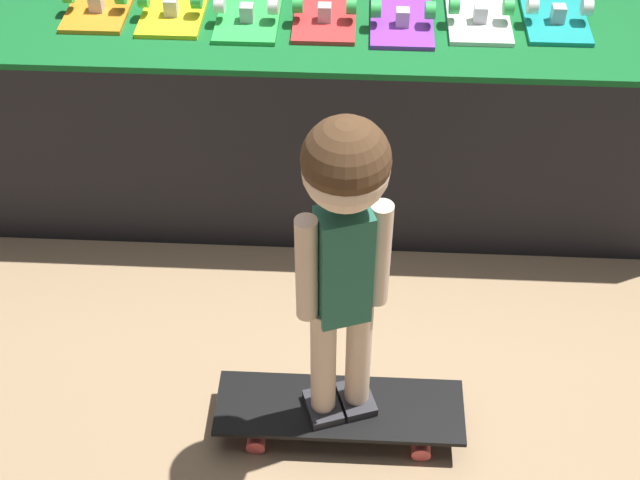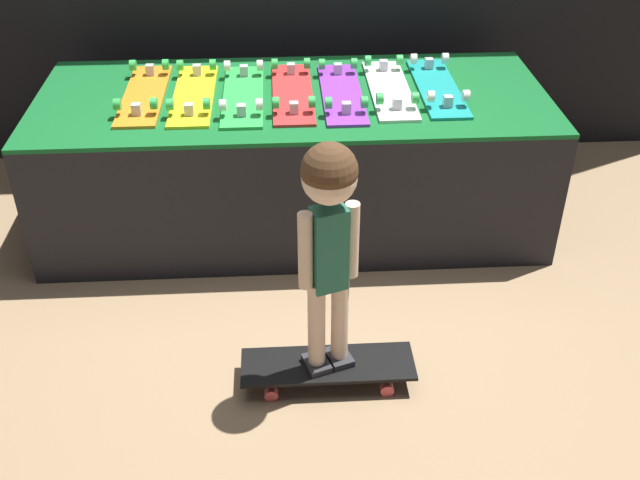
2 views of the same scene
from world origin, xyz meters
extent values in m
plane|color=#9E7F5B|center=(0.00, 0.00, 0.00)|extent=(16.00, 16.00, 0.00)
cube|color=black|center=(0.00, 0.59, 0.33)|extent=(2.43, 1.01, 0.67)
cube|color=#146028|center=(0.00, 0.59, 0.68)|extent=(2.43, 1.01, 0.02)
cube|color=orange|center=(-0.70, 0.61, 0.70)|extent=(0.19, 0.72, 0.01)
cube|color=#B7B7BC|center=(-0.70, 0.85, 0.73)|extent=(0.04, 0.04, 0.05)
cylinder|color=green|center=(-0.62, 0.85, 0.75)|extent=(0.03, 0.05, 0.05)
cylinder|color=green|center=(-0.78, 0.85, 0.75)|extent=(0.03, 0.05, 0.05)
cube|color=#B7B7BC|center=(-0.70, 0.38, 0.73)|extent=(0.04, 0.04, 0.05)
cylinder|color=green|center=(-0.62, 0.38, 0.75)|extent=(0.03, 0.05, 0.05)
cylinder|color=green|center=(-0.78, 0.38, 0.75)|extent=(0.03, 0.05, 0.05)
cube|color=yellow|center=(-0.47, 0.60, 0.70)|extent=(0.19, 0.72, 0.01)
cube|color=#B7B7BC|center=(-0.47, 0.83, 0.73)|extent=(0.04, 0.04, 0.05)
cylinder|color=green|center=(-0.39, 0.83, 0.75)|extent=(0.03, 0.05, 0.05)
cylinder|color=green|center=(-0.55, 0.83, 0.75)|extent=(0.03, 0.05, 0.05)
cube|color=#B7B7BC|center=(-0.47, 0.36, 0.73)|extent=(0.04, 0.04, 0.05)
cylinder|color=green|center=(-0.39, 0.36, 0.75)|extent=(0.03, 0.05, 0.05)
cylinder|color=green|center=(-0.55, 0.36, 0.75)|extent=(0.03, 0.05, 0.05)
cube|color=green|center=(-0.23, 0.57, 0.70)|extent=(0.19, 0.72, 0.01)
cube|color=#B7B7BC|center=(-0.23, 0.81, 0.73)|extent=(0.04, 0.04, 0.05)
cylinder|color=white|center=(-0.15, 0.81, 0.75)|extent=(0.03, 0.05, 0.05)
cylinder|color=white|center=(-0.31, 0.81, 0.75)|extent=(0.03, 0.05, 0.05)
cube|color=#B7B7BC|center=(-0.23, 0.34, 0.73)|extent=(0.04, 0.04, 0.05)
cylinder|color=white|center=(-0.15, 0.34, 0.75)|extent=(0.03, 0.05, 0.05)
cylinder|color=white|center=(-0.31, 0.34, 0.75)|extent=(0.03, 0.05, 0.05)
cube|color=red|center=(0.00, 0.59, 0.70)|extent=(0.19, 0.72, 0.01)
cube|color=#B7B7BC|center=(0.00, 0.82, 0.73)|extent=(0.04, 0.04, 0.05)
cylinder|color=green|center=(0.08, 0.82, 0.75)|extent=(0.03, 0.05, 0.05)
cylinder|color=green|center=(-0.08, 0.82, 0.75)|extent=(0.03, 0.05, 0.05)
cube|color=#B7B7BC|center=(0.00, 0.35, 0.73)|extent=(0.04, 0.04, 0.05)
cylinder|color=green|center=(0.08, 0.35, 0.75)|extent=(0.03, 0.05, 0.05)
cylinder|color=green|center=(-0.08, 0.35, 0.75)|extent=(0.03, 0.05, 0.05)
cube|color=purple|center=(0.23, 0.57, 0.70)|extent=(0.19, 0.72, 0.01)
cube|color=#B7B7BC|center=(0.23, 0.81, 0.73)|extent=(0.04, 0.04, 0.05)
cylinder|color=green|center=(0.31, 0.81, 0.75)|extent=(0.03, 0.05, 0.05)
cylinder|color=green|center=(0.15, 0.81, 0.75)|extent=(0.03, 0.05, 0.05)
cube|color=#B7B7BC|center=(0.23, 0.33, 0.73)|extent=(0.04, 0.04, 0.05)
cylinder|color=green|center=(0.31, 0.33, 0.75)|extent=(0.03, 0.05, 0.05)
cylinder|color=green|center=(0.15, 0.33, 0.75)|extent=(0.03, 0.05, 0.05)
cube|color=white|center=(0.47, 0.60, 0.70)|extent=(0.19, 0.72, 0.01)
cube|color=#B7B7BC|center=(0.47, 0.84, 0.73)|extent=(0.04, 0.04, 0.05)
cylinder|color=green|center=(0.55, 0.84, 0.75)|extent=(0.03, 0.05, 0.05)
cylinder|color=green|center=(0.39, 0.84, 0.75)|extent=(0.03, 0.05, 0.05)
cube|color=#B7B7BC|center=(0.47, 0.37, 0.73)|extent=(0.04, 0.04, 0.05)
cylinder|color=green|center=(0.55, 0.37, 0.75)|extent=(0.03, 0.05, 0.05)
cylinder|color=green|center=(0.39, 0.37, 0.75)|extent=(0.03, 0.05, 0.05)
cube|color=teal|center=(0.70, 0.61, 0.70)|extent=(0.19, 0.72, 0.01)
cube|color=#B7B7BC|center=(0.70, 0.85, 0.73)|extent=(0.04, 0.04, 0.05)
cylinder|color=white|center=(0.78, 0.85, 0.75)|extent=(0.03, 0.05, 0.05)
cylinder|color=white|center=(0.62, 0.85, 0.75)|extent=(0.03, 0.05, 0.05)
cube|color=#B7B7BC|center=(0.70, 0.38, 0.73)|extent=(0.04, 0.04, 0.05)
cylinder|color=white|center=(0.78, 0.38, 0.75)|extent=(0.03, 0.05, 0.05)
cylinder|color=white|center=(0.62, 0.38, 0.75)|extent=(0.03, 0.05, 0.05)
cube|color=black|center=(0.09, -0.62, 0.08)|extent=(0.67, 0.21, 0.01)
cube|color=#B7B7BC|center=(0.31, -0.62, 0.05)|extent=(0.04, 0.04, 0.05)
cylinder|color=#D84C4C|center=(0.31, -0.53, 0.03)|extent=(0.05, 0.03, 0.05)
cylinder|color=#D84C4C|center=(0.31, -0.71, 0.03)|extent=(0.05, 0.03, 0.05)
cube|color=#B7B7BC|center=(-0.13, -0.62, 0.05)|extent=(0.04, 0.04, 0.05)
cylinder|color=#D84C4C|center=(-0.13, -0.53, 0.03)|extent=(0.05, 0.03, 0.05)
cylinder|color=#D84C4C|center=(-0.13, -0.71, 0.03)|extent=(0.05, 0.03, 0.05)
cube|color=#2D2D33|center=(0.13, -0.60, 0.11)|extent=(0.12, 0.14, 0.03)
cylinder|color=beige|center=(0.13, -0.60, 0.31)|extent=(0.07, 0.07, 0.37)
cube|color=#2D2D33|center=(0.04, -0.63, 0.11)|extent=(0.12, 0.14, 0.03)
cylinder|color=beige|center=(0.04, -0.63, 0.31)|extent=(0.07, 0.07, 0.37)
cube|color=#236651|center=(0.09, -0.62, 0.63)|extent=(0.14, 0.12, 0.33)
cylinder|color=beige|center=(0.17, -0.59, 0.64)|extent=(0.05, 0.05, 0.30)
cylinder|color=beige|center=(0.01, -0.65, 0.64)|extent=(0.05, 0.05, 0.30)
sphere|color=beige|center=(0.09, -0.62, 0.91)|extent=(0.19, 0.19, 0.19)
sphere|color=#4C331E|center=(0.09, -0.62, 0.94)|extent=(0.19, 0.19, 0.19)
camera|label=1|loc=(0.11, -2.05, 2.07)|focal=50.00mm
camera|label=2|loc=(-0.07, -2.74, 2.10)|focal=42.00mm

